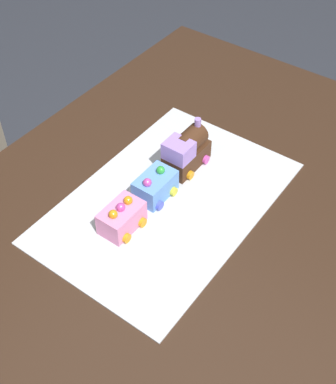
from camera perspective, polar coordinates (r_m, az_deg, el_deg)
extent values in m
plane|color=#2D3038|center=(1.81, 1.26, -17.96)|extent=(8.00, 8.00, 0.00)
cube|color=#382316|center=(1.21, 1.81, -2.58)|extent=(1.40, 1.00, 0.03)
cube|color=#382316|center=(2.03, 1.72, 6.94)|extent=(0.07, 0.07, 0.71)
cube|color=gray|center=(1.96, -16.17, -3.00)|extent=(0.04, 0.04, 0.42)
cube|color=silver|center=(1.21, 0.00, -1.05)|extent=(0.60, 0.40, 0.00)
cube|color=#472816|center=(1.28, 2.03, 3.83)|extent=(0.12, 0.06, 0.05)
cylinder|color=#472816|center=(1.26, 2.49, 5.70)|extent=(0.08, 0.05, 0.05)
cube|color=#AD84E0|center=(1.23, 1.18, 4.60)|extent=(0.06, 0.06, 0.04)
cylinder|color=#AD84E0|center=(1.26, 3.26, 7.45)|extent=(0.02, 0.02, 0.03)
sphere|color=#F4EFCC|center=(1.32, 3.74, 5.67)|extent=(0.02, 0.02, 0.02)
cylinder|color=#D84CB2|center=(1.33, 1.59, 4.79)|extent=(0.02, 0.01, 0.02)
cylinder|color=green|center=(1.29, -0.17, 3.17)|extent=(0.02, 0.01, 0.02)
cylinder|color=#D84CB2|center=(1.30, 4.19, 3.55)|extent=(0.02, 0.01, 0.02)
cylinder|color=orange|center=(1.26, 2.47, 1.85)|extent=(0.02, 0.01, 0.02)
cube|color=#669EEA|center=(1.20, -1.50, 0.57)|extent=(0.10, 0.06, 0.06)
cylinder|color=red|center=(1.25, -2.04, 1.44)|extent=(0.02, 0.01, 0.02)
cylinder|color=orange|center=(1.22, -3.62, -0.02)|extent=(0.02, 0.01, 0.02)
cylinder|color=yellow|center=(1.22, 0.65, 0.04)|extent=(0.02, 0.01, 0.02)
cylinder|color=#4C59D8|center=(1.19, -0.90, -1.50)|extent=(0.02, 0.01, 0.02)
sphere|color=#D84CB2|center=(1.17, -2.27, 1.04)|extent=(0.02, 0.02, 0.02)
sphere|color=green|center=(1.20, -0.81, 2.41)|extent=(0.02, 0.02, 0.02)
cube|color=pink|center=(1.14, -5.08, -2.82)|extent=(0.10, 0.06, 0.06)
cylinder|color=orange|center=(1.19, -5.52, -1.79)|extent=(0.02, 0.01, 0.02)
cylinder|color=yellow|center=(1.16, -7.26, -3.40)|extent=(0.02, 0.01, 0.02)
cylinder|color=orange|center=(1.15, -2.78, -3.35)|extent=(0.02, 0.01, 0.02)
cylinder|color=orange|center=(1.13, -4.51, -5.05)|extent=(0.02, 0.01, 0.02)
sphere|color=orange|center=(1.11, -6.02, -2.44)|extent=(0.02, 0.02, 0.02)
sphere|color=#D84CB2|center=(1.12, -5.19, -1.67)|extent=(0.02, 0.02, 0.02)
sphere|color=orange|center=(1.13, -4.38, -0.92)|extent=(0.02, 0.02, 0.02)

